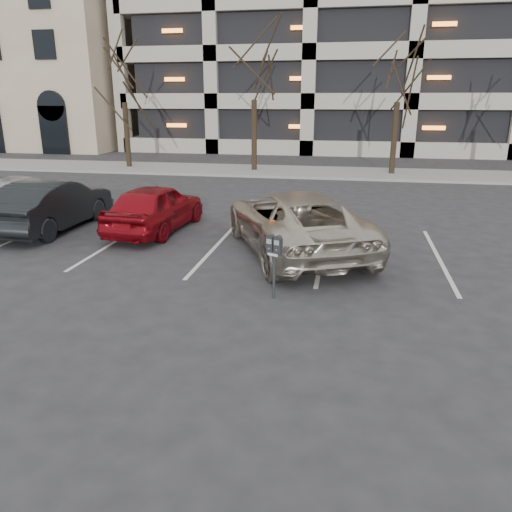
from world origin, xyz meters
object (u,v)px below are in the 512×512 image
at_px(car_dark, 52,205).
at_px(car_red, 155,207).
at_px(parking_meter, 274,251).
at_px(car_silver, 22,199).
at_px(tree_b, 254,53).
at_px(suv_silver, 296,222).
at_px(tree_a, 121,60).
at_px(tree_c, 401,54).

bearing_deg(car_dark, car_red, -171.70).
bearing_deg(parking_meter, car_red, 157.00).
xyz_separation_m(car_dark, car_silver, (-1.38, 0.58, -0.00)).
distance_m(tree_b, parking_meter, 17.98).
bearing_deg(tree_b, suv_silver, -74.98).
bearing_deg(suv_silver, tree_a, -76.48).
height_order(parking_meter, suv_silver, suv_silver).
bearing_deg(car_silver, tree_a, -69.01).
bearing_deg(tree_b, car_red, -92.42).
distance_m(tree_c, car_dark, 17.35).
xyz_separation_m(tree_a, tree_c, (14.00, 0.00, 0.07)).
xyz_separation_m(parking_meter, car_red, (-4.16, 4.45, -0.26)).
height_order(tree_b, parking_meter, tree_b).
bearing_deg(tree_a, car_red, -62.58).
bearing_deg(tree_c, car_silver, -134.25).
relative_size(parking_meter, car_silver, 0.25).
bearing_deg(tree_a, parking_meter, -57.87).
distance_m(tree_a, tree_b, 7.00).
bearing_deg(tree_c, tree_b, 180.00).
distance_m(tree_b, suv_silver, 15.13).
bearing_deg(parking_meter, car_silver, 175.43).
height_order(tree_a, car_silver, tree_a).
distance_m(tree_a, tree_c, 14.00).
distance_m(tree_c, parking_meter, 17.89).
height_order(tree_c, car_dark, tree_c).
distance_m(parking_meter, car_dark, 8.28).
relative_size(car_red, car_silver, 0.81).
height_order(parking_meter, car_dark, car_dark).
relative_size(tree_b, car_silver, 1.59).
bearing_deg(suv_silver, parking_meter, 64.50).
height_order(parking_meter, car_silver, car_silver).
height_order(tree_b, car_silver, tree_b).
distance_m(tree_c, car_silver, 17.82).
xyz_separation_m(tree_b, car_silver, (-4.95, -12.26, -5.08)).
distance_m(parking_meter, car_red, 6.10).
relative_size(tree_b, car_red, 1.96).
relative_size(tree_b, tree_c, 1.03).
bearing_deg(car_silver, car_red, -171.25).
bearing_deg(tree_c, car_dark, -129.45).
bearing_deg(car_silver, car_dark, 168.56).
height_order(tree_c, suv_silver, tree_c).
bearing_deg(tree_c, parking_meter, -101.26).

